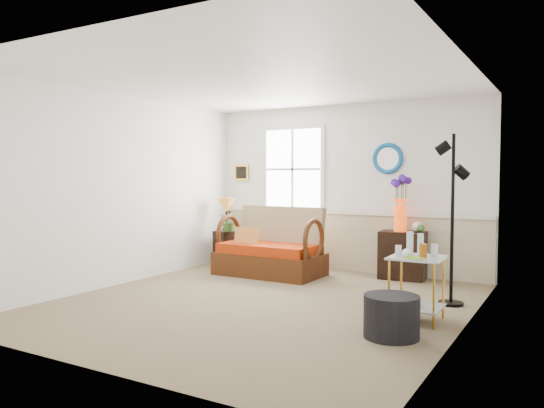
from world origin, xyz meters
The scene contains 19 objects.
floor centered at (0.00, 0.00, 0.00)m, with size 4.50×5.00×0.01m, color #6F5F4D.
ceiling centered at (0.00, 0.00, 2.60)m, with size 4.50×5.00×0.01m, color white.
walls centered at (0.00, 0.00, 1.30)m, with size 4.51×5.01×2.60m.
wainscot centered at (0.00, 2.48, 0.45)m, with size 4.46×0.02×0.90m, color #BBAC8D.
chair_rail centered at (0.00, 2.47, 0.92)m, with size 4.46×0.04×0.06m, color silver.
window centered at (-0.90, 2.47, 1.60)m, with size 1.14×0.06×1.44m, color white, non-canonical shape.
picture centered at (-1.92, 2.48, 1.55)m, with size 0.28×0.03×0.28m, color gold.
mirror centered at (0.70, 2.48, 1.75)m, with size 0.47×0.47×0.07m, color #135EA6.
loveseat centered at (-0.81, 1.56, 0.51)m, with size 1.56×0.88×1.02m, color #53270A, non-canonical shape.
throw_pillow centered at (-1.14, 1.43, 0.52)m, with size 0.38×0.09×0.38m, color #BB5724, non-canonical shape.
lamp_stand centered at (-1.90, 1.96, 0.29)m, with size 0.32×0.32×0.57m, color black, non-canonical shape.
table_lamp centered at (-1.89, 1.97, 0.85)m, with size 0.30×0.30×0.55m, color #C87C2A, non-canonical shape.
potted_plant centered at (-1.78, 1.90, 0.71)m, with size 0.32×0.36×0.28m, color #345F23.
cabinet centered at (1.01, 2.26, 0.35)m, with size 0.64×0.41×0.69m, color black, non-canonical shape.
flower_vase centered at (0.97, 2.24, 1.08)m, with size 0.23×0.23×0.79m, color #D13D0D, non-canonical shape.
side_table centered at (1.78, 0.12, 0.33)m, with size 0.52×0.52×0.67m, color #B98525, non-canonical shape.
tabletop_items centered at (1.76, 0.15, 0.78)m, with size 0.40×0.40×0.24m, color silver, non-canonical shape.
floor_lamp centered at (1.94, 1.01, 0.98)m, with size 0.28×0.28×1.97m, color black, non-canonical shape.
ottoman centered at (1.73, -0.55, 0.20)m, with size 0.51×0.51×0.39m, color black.
Camera 1 is at (3.19, -5.26, 1.48)m, focal length 35.00 mm.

